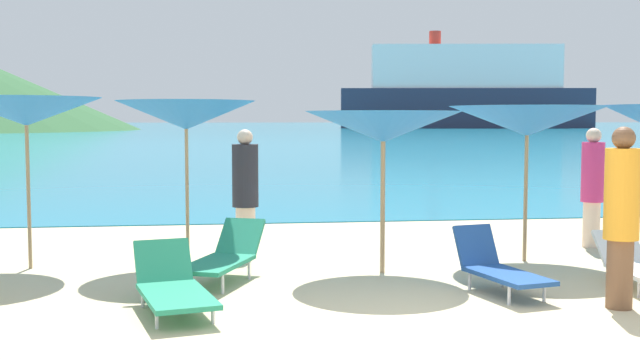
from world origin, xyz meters
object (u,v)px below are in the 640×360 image
object	(u,v)px
umbrella_4	(383,127)
lounge_chair_5	(173,286)
lounge_chair_9	(224,256)
umbrella_3	(186,115)
cruise_ship	(466,92)
beachgoer_2	(621,213)
umbrella_2	(26,112)
lounge_chair_1	(498,267)
beachgoer_1	(245,189)
beachgoer_4	(592,184)
lounge_chair_8	(637,264)
umbrella_5	(527,121)

from	to	relation	value
umbrella_4	lounge_chair_5	world-z (taller)	umbrella_4
lounge_chair_9	umbrella_3	bearing A→B (deg)	135.21
lounge_chair_9	cruise_ship	size ratio (longest dim) A/B	0.03
beachgoer_2	cruise_ship	world-z (taller)	cruise_ship
cruise_ship	lounge_chair_9	bearing A→B (deg)	-100.80
umbrella_2	cruise_ship	bearing A→B (deg)	70.12
umbrella_4	lounge_chair_1	xyz separation A→B (m)	(1.05, -1.32, -1.56)
umbrella_2	beachgoer_1	world-z (taller)	umbrella_2
umbrella_2	beachgoer_4	bearing A→B (deg)	4.71
umbrella_4	lounge_chair_8	xyz separation A→B (m)	(2.77, -1.22, -1.59)
lounge_chair_8	beachgoer_4	size ratio (longest dim) A/B	0.82
umbrella_4	umbrella_2	bearing A→B (deg)	169.28
lounge_chair_5	lounge_chair_8	distance (m)	5.32
umbrella_2	beachgoer_1	bearing A→B (deg)	14.24
beachgoer_4	beachgoer_2	bearing A→B (deg)	100.50
umbrella_4	beachgoer_4	distance (m)	3.99
umbrella_2	cruise_ship	world-z (taller)	cruise_ship
lounge_chair_8	beachgoer_4	distance (m)	2.95
lounge_chair_9	beachgoer_2	xyz separation A→B (m)	(4.05, -1.86, 0.68)
umbrella_3	umbrella_4	bearing A→B (deg)	-18.14
umbrella_3	umbrella_4	size ratio (longest dim) A/B	1.04
umbrella_2	beachgoer_4	world-z (taller)	umbrella_2
umbrella_5	beachgoer_4	xyz separation A→B (m)	(1.46, 0.98, -0.96)
umbrella_4	cruise_ship	distance (m)	164.32
umbrella_5	lounge_chair_1	world-z (taller)	umbrella_5
umbrella_5	beachgoer_1	world-z (taller)	umbrella_5
beachgoer_2	cruise_ship	size ratio (longest dim) A/B	0.03
cruise_ship	umbrella_3	bearing A→B (deg)	-101.09
beachgoer_1	beachgoer_4	bearing A→B (deg)	-34.44
umbrella_4	beachgoer_2	bearing A→B (deg)	-46.78
beachgoer_4	umbrella_2	bearing A→B (deg)	37.84
lounge_chair_1	beachgoer_1	size ratio (longest dim) A/B	0.79
cruise_ship	umbrella_4	bearing A→B (deg)	-100.18
lounge_chair_9	beachgoer_1	distance (m)	2.02
umbrella_3	lounge_chair_1	xyz separation A→B (m)	(3.53, -2.13, -1.71)
umbrella_4	lounge_chair_1	bearing A→B (deg)	-51.53
umbrella_2	lounge_chair_8	distance (m)	7.79
cruise_ship	umbrella_2	bearing A→B (deg)	-101.76
cruise_ship	lounge_chair_1	bearing A→B (deg)	-99.69
lounge_chair_1	lounge_chair_9	bearing A→B (deg)	148.36
beachgoer_1	beachgoer_4	size ratio (longest dim) A/B	0.99
cruise_ship	umbrella_5	bearing A→B (deg)	-99.53
beachgoer_4	lounge_chair_5	bearing A→B (deg)	61.02
lounge_chair_5	beachgoer_1	size ratio (longest dim) A/B	0.92
umbrella_3	umbrella_4	xyz separation A→B (m)	(2.48, -0.81, -0.15)
umbrella_2	beachgoer_2	xyz separation A→B (m)	(6.56, -3.02, -1.05)
beachgoer_4	cruise_ship	bearing A→B (deg)	-74.12
umbrella_5	lounge_chair_9	size ratio (longest dim) A/B	1.32
umbrella_3	umbrella_5	xyz separation A→B (m)	(4.60, -0.27, -0.08)
umbrella_3	lounge_chair_8	distance (m)	5.89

